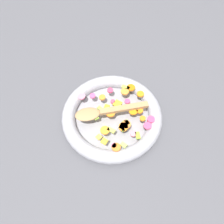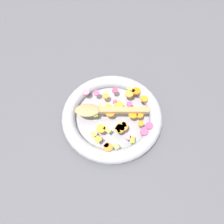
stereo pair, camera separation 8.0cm
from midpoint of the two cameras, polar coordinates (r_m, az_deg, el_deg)
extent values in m
plane|color=#4C4C51|center=(0.85, 2.71, -1.99)|extent=(4.00, 4.00, 0.00)
cylinder|color=gray|center=(0.84, 2.73, -1.79)|extent=(0.33, 0.33, 0.01)
torus|color=#9E9EA5|center=(0.83, 2.78, -1.13)|extent=(0.38, 0.38, 0.05)
cylinder|color=orange|center=(0.84, 1.04, 3.96)|extent=(0.03, 0.03, 0.01)
cylinder|color=orange|center=(0.74, 2.12, -9.47)|extent=(0.04, 0.04, 0.01)
cylinder|color=orange|center=(0.85, 11.14, 3.20)|extent=(0.03, 0.03, 0.01)
cylinder|color=orange|center=(0.77, 5.74, -4.10)|extent=(0.05, 0.05, 0.01)
cylinder|color=orange|center=(0.80, 2.41, -0.38)|extent=(0.04, 0.04, 0.01)
cylinder|color=orange|center=(0.81, -2.46, 0.48)|extent=(0.03, 0.03, 0.01)
cylinder|color=orange|center=(0.85, 7.24, 4.51)|extent=(0.04, 0.04, 0.01)
cylinder|color=orange|center=(0.77, 5.02, -4.60)|extent=(0.05, 0.05, 0.01)
cylinder|color=orange|center=(0.77, 0.08, -4.65)|extent=(0.04, 0.04, 0.01)
cylinder|color=orange|center=(0.81, 10.10, -1.04)|extent=(0.04, 0.04, 0.01)
cylinder|color=orange|center=(0.80, 8.41, -0.86)|extent=(0.04, 0.04, 0.01)
cylinder|color=orange|center=(0.86, 9.00, 5.26)|extent=(0.04, 0.04, 0.01)
cylinder|color=orange|center=(0.79, 10.47, -3.22)|extent=(0.03, 0.03, 0.01)
cube|color=#96B131|center=(0.75, 8.10, -7.54)|extent=(0.03, 0.03, 0.01)
cube|color=#A4C74F|center=(0.74, 4.18, -9.21)|extent=(0.02, 0.02, 0.01)
cube|color=#B6C44D|center=(0.76, 1.73, -4.88)|extent=(0.03, 0.02, 0.01)
cube|color=#9DC141|center=(0.81, -0.03, 1.13)|extent=(0.02, 0.02, 0.01)
cube|color=#9CBC42|center=(0.86, 7.66, 5.54)|extent=(0.04, 0.03, 0.01)
cube|color=#97C044|center=(0.79, -1.57, -0.84)|extent=(0.02, 0.02, 0.01)
cube|color=#B5CA51|center=(0.78, 6.20, -3.58)|extent=(0.02, 0.02, 0.01)
cube|color=#85BD3E|center=(0.77, 4.66, -4.88)|extent=(0.03, 0.02, 0.01)
cube|color=#A9CF4E|center=(0.77, 4.47, -4.22)|extent=(0.02, 0.03, 0.01)
cylinder|color=#CC445F|center=(0.83, 3.60, 2.43)|extent=(0.03, 0.03, 0.01)
cylinder|color=#D04474|center=(0.82, 7.35, 1.86)|extent=(0.03, 0.03, 0.01)
cylinder|color=#DE4771|center=(0.78, 11.36, -5.28)|extent=(0.04, 0.04, 0.01)
cylinder|color=#DB3E5F|center=(0.86, 3.49, 5.42)|extent=(0.02, 0.02, 0.01)
cylinder|color=pink|center=(0.74, 1.61, -8.94)|extent=(0.02, 0.02, 0.01)
cylinder|color=#DE4270|center=(0.79, 12.58, -3.77)|extent=(0.04, 0.04, 0.01)
cylinder|color=#E74E81|center=(0.85, -1.34, 4.74)|extent=(0.03, 0.03, 0.01)
cylinder|color=pink|center=(0.85, -4.15, 4.99)|extent=(0.03, 0.03, 0.01)
cylinder|color=pink|center=(0.76, 7.23, -6.76)|extent=(0.03, 0.03, 0.01)
cube|color=yellow|center=(0.82, 4.71, 1.69)|extent=(0.03, 0.03, 0.01)
cube|color=yellow|center=(0.76, -1.81, -6.09)|extent=(0.02, 0.02, 0.01)
cube|color=gold|center=(0.81, 1.75, 1.35)|extent=(0.02, 0.02, 0.01)
cube|color=gold|center=(0.75, -0.61, -7.45)|extent=(0.02, 0.02, 0.01)
cube|color=#A87F51|center=(0.80, 6.13, 0.25)|extent=(0.11, 0.16, 0.01)
ellipsoid|color=#A87F51|center=(0.79, -3.62, 0.25)|extent=(0.09, 0.11, 0.01)
camera|label=1|loc=(0.04, -87.13, 4.69)|focal=35.00mm
camera|label=2|loc=(0.04, 92.87, -4.69)|focal=35.00mm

